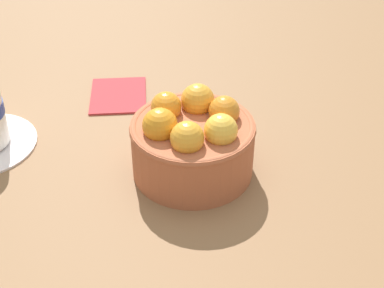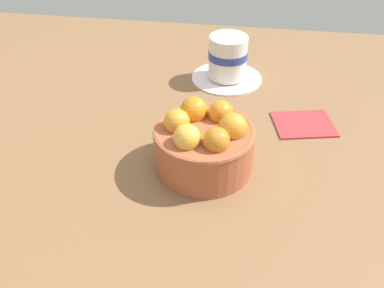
# 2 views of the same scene
# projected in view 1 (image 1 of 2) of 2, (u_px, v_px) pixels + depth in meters

# --- Properties ---
(ground_plane) EXTENTS (1.43, 1.10, 0.04)m
(ground_plane) POSITION_uv_depth(u_px,v_px,m) (193.00, 182.00, 0.68)
(ground_plane) COLOR brown
(terracotta_bowl) EXTENTS (0.14, 0.14, 0.09)m
(terracotta_bowl) POSITION_uv_depth(u_px,v_px,m) (192.00, 141.00, 0.65)
(terracotta_bowl) COLOR #AD5938
(terracotta_bowl) RESTS_ON ground_plane
(folded_napkin) EXTENTS (0.11, 0.10, 0.01)m
(folded_napkin) POSITION_uv_depth(u_px,v_px,m) (118.00, 94.00, 0.81)
(folded_napkin) COLOR #B23338
(folded_napkin) RESTS_ON ground_plane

